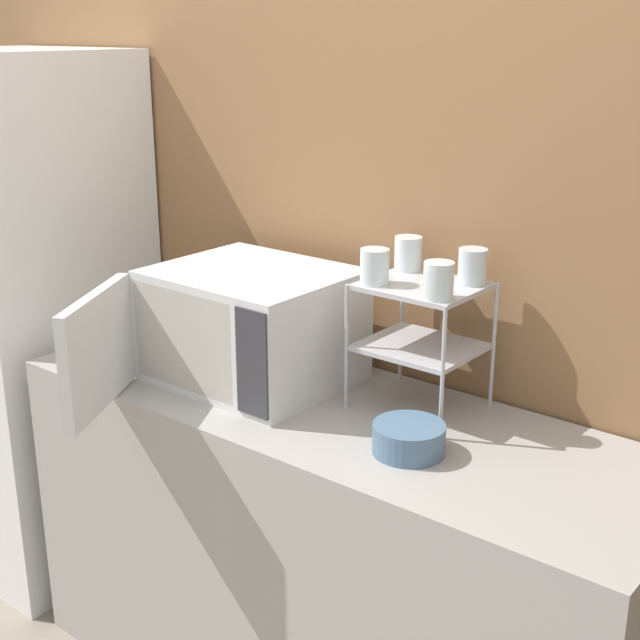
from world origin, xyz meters
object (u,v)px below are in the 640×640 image
microwave (245,327)px  glass_front_left (375,267)px  bowl (409,439)px  dish_rack (421,319)px  glass_back_left (408,253)px  glass_front_right (439,281)px  refrigerator (29,318)px  glass_back_right (472,266)px

microwave → glass_front_left: glass_front_left is taller
microwave → glass_front_left: 0.45m
microwave → bowl: microwave is taller
bowl → dish_rack: bearing=118.0°
glass_back_left → glass_front_right: bearing=-40.9°
microwave → glass_front_right: 0.61m
glass_front_right → glass_back_left: (-0.20, 0.17, 0.00)m
dish_rack → refrigerator: bearing=-173.8°
glass_back_right → glass_front_right: (0.00, -0.16, 0.00)m
microwave → bowl: 0.62m
microwave → glass_back_left: (0.37, 0.23, 0.22)m
glass_front_left → refrigerator: bearing=-176.4°
glass_back_right → refrigerator: 1.65m
glass_front_left → bowl: (0.22, -0.16, -0.34)m
glass_front_left → glass_back_right: size_ratio=1.00×
glass_back_right → refrigerator: refrigerator is taller
glass_back_right → refrigerator: bearing=-171.4°
glass_back_left → bowl: (0.23, -0.32, -0.34)m
refrigerator → glass_front_left: bearing=3.6°
bowl → glass_back_left: bearing=125.3°
glass_front_right → microwave: bearing=-174.3°
bowl → refrigerator: size_ratio=0.09×
glass_back_right → glass_front_right: 0.16m
glass_front_left → glass_back_right: same height
glass_front_left → glass_back_left: same height
dish_rack → refrigerator: refrigerator is taller
glass_front_right → glass_back_left: 0.26m
glass_front_left → glass_back_left: (-0.01, 0.16, 0.00)m
glass_back_right → glass_front_right: size_ratio=1.00×
bowl → glass_back_right: bearing=95.5°
glass_back_right → refrigerator: (-1.58, -0.24, -0.40)m
glass_front_left → refrigerator: refrigerator is taller
microwave → dish_rack: bearing=16.5°
glass_back_left → dish_rack: bearing=-40.4°
glass_front_left → glass_back_right: bearing=39.3°
glass_front_right → glass_back_left: bearing=139.1°
bowl → refrigerator: refrigerator is taller
glass_front_left → refrigerator: (-1.40, -0.09, -0.40)m
glass_front_left → glass_front_right: bearing=-2.8°
microwave → dish_rack: 0.50m
microwave → glass_front_right: (0.57, 0.06, 0.22)m
refrigerator → glass_back_right: bearing=8.6°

